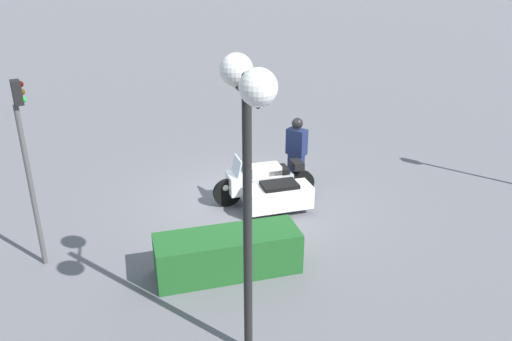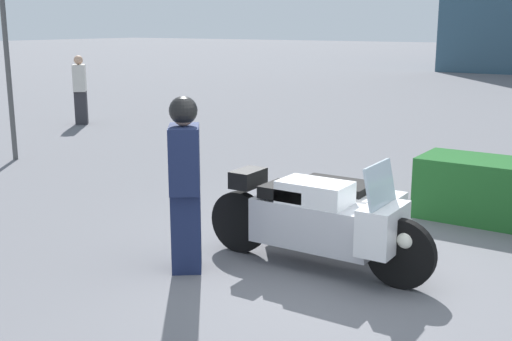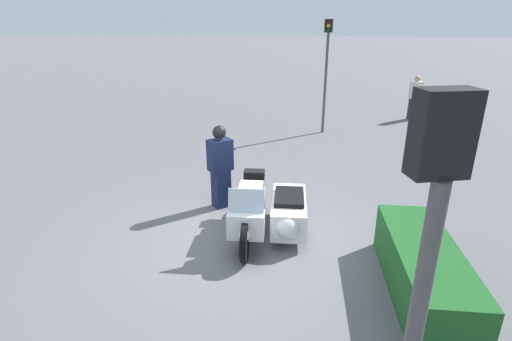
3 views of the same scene
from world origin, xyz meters
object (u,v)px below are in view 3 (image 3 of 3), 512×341
Objects in this scene: hedge_bush_curbside at (423,271)px; pedestrian_bystander at (415,98)px; officer_rider at (220,165)px; traffic_light_far at (327,61)px; police_motorcycle at (270,211)px; traffic_light_near at (413,317)px.

pedestrian_bystander is at bearing 166.28° from hedge_bush_curbside.
officer_rider is at bearing -126.96° from hedge_bush_curbside.
hedge_bush_curbside is 8.84m from traffic_light_far.
traffic_light_far is at bearing -59.52° from officer_rider.
officer_rider is at bearing -135.12° from police_motorcycle.
traffic_light_near reaches higher than hedge_bush_curbside.
hedge_bush_curbside is at bearing -35.11° from traffic_light_near.
traffic_light_far reaches higher than traffic_light_near.
traffic_light_far is (-8.56, -0.95, 2.01)m from hedge_bush_curbside.
officer_rider is 0.48× the size of traffic_light_far.
hedge_bush_curbside is 3.94m from traffic_light_near.
officer_rider is at bearing -14.42° from traffic_light_far.
traffic_light_far is at bearing -100.66° from pedestrian_bystander.
traffic_light_near is at bearing -20.78° from hedge_bush_curbside.
traffic_light_far is 4.55m from pedestrian_bystander.
traffic_light_far reaches higher than pedestrian_bystander.
traffic_light_near reaches higher than officer_rider.
traffic_light_near is (4.69, 1.05, 1.80)m from police_motorcycle.
hedge_bush_curbside is (2.54, 3.38, -0.54)m from officer_rider.
traffic_light_near is at bearing 11.82° from police_motorcycle.
pedestrian_bystander is at bearing 151.53° from police_motorcycle.
hedge_bush_curbside is at bearing -56.98° from pedestrian_bystander.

